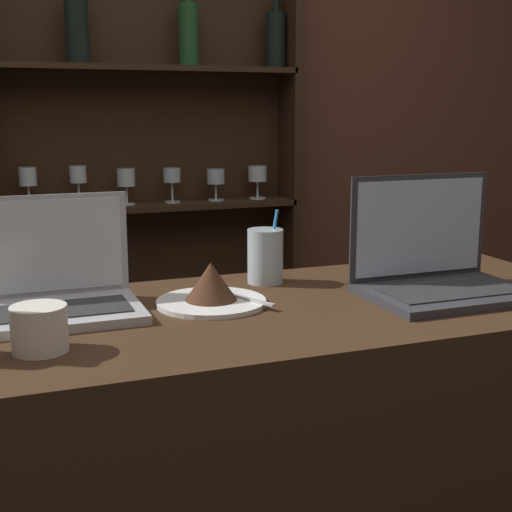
# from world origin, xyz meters

# --- Properties ---
(back_wall) EXTENTS (7.00, 0.06, 2.70)m
(back_wall) POSITION_xyz_m (0.00, 1.67, 1.35)
(back_wall) COLOR brown
(back_wall) RESTS_ON ground_plane
(back_shelf) EXTENTS (1.12, 0.18, 1.94)m
(back_shelf) POSITION_xyz_m (0.14, 1.59, 1.03)
(back_shelf) COLOR #332114
(back_shelf) RESTS_ON ground_plane
(laptop_near) EXTENTS (0.33, 0.23, 0.22)m
(laptop_near) POSITION_xyz_m (-0.31, 0.41, 1.07)
(laptop_near) COLOR #ADADB2
(laptop_near) RESTS_ON bar_counter
(laptop_far) EXTENTS (0.35, 0.24, 0.25)m
(laptop_far) POSITION_xyz_m (0.48, 0.27, 1.08)
(laptop_far) COLOR #333338
(laptop_far) RESTS_ON bar_counter
(cake_plate) EXTENTS (0.23, 0.23, 0.09)m
(cake_plate) POSITION_xyz_m (0.00, 0.36, 1.06)
(cake_plate) COLOR white
(cake_plate) RESTS_ON bar_counter
(water_glass) EXTENTS (0.08, 0.08, 0.17)m
(water_glass) POSITION_xyz_m (0.17, 0.49, 1.09)
(water_glass) COLOR silver
(water_glass) RESTS_ON bar_counter
(coffee_cup) EXTENTS (0.09, 0.09, 0.08)m
(coffee_cup) POSITION_xyz_m (-0.35, 0.18, 1.06)
(coffee_cup) COLOR silver
(coffee_cup) RESTS_ON bar_counter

